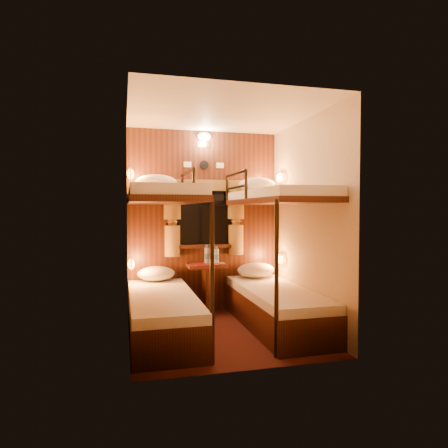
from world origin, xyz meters
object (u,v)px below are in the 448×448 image
object	(u,v)px
bunk_right	(276,279)
bottle_left	(207,255)
table	(207,282)
bottle_right	(217,256)
bunk_left	(162,284)

from	to	relation	value
bunk_right	bottle_left	distance (m)	1.07
bunk_right	bottle_left	xyz separation A→B (m)	(-0.63, 0.84, 0.20)
table	bottle_right	bearing A→B (deg)	8.80
bunk_right	bottle_right	world-z (taller)	bunk_right
bottle_right	bunk_left	bearing A→B (deg)	-134.37
bottle_right	bunk_right	bearing A→B (deg)	-57.51
bottle_right	bottle_left	bearing A→B (deg)	162.38
bunk_left	bunk_right	bearing A→B (deg)	0.00
bunk_left	bottle_left	size ratio (longest dim) A/B	7.78
table	bunk_left	bearing A→B (deg)	-129.67
bunk_left	table	distance (m)	1.02
bottle_left	bottle_right	bearing A→B (deg)	-17.62
table	bottle_left	size ratio (longest dim) A/B	2.68
bunk_left	bottle_left	xyz separation A→B (m)	(0.66, 0.84, 0.20)
bunk_right	table	distance (m)	1.02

